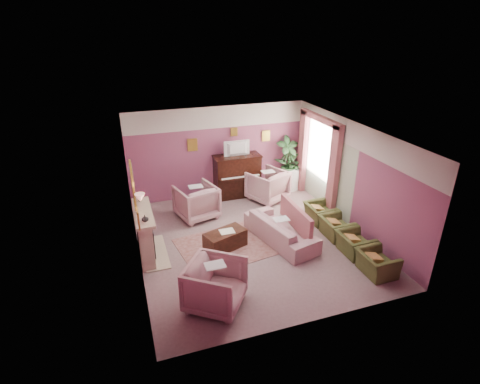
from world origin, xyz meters
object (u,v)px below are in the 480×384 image
object	(u,v)px
piano	(237,176)
olive_chair_b	(355,241)
television	(238,148)
olive_chair_c	(336,224)
olive_chair_a	(377,260)
floral_armchair_right	(268,184)
floral_armchair_front	(216,283)
olive_chair_d	(320,210)
side_table	(291,179)
floral_armchair_left	(196,200)
sofa	(281,225)
coffee_table	(225,240)

from	to	relation	value
piano	olive_chair_b	distance (m)	4.33
television	olive_chair_b	bearing A→B (deg)	-67.81
piano	olive_chair_c	bearing A→B (deg)	-63.14
olive_chair_a	olive_chair_c	size ratio (longest dim) A/B	1.00
floral_armchair_right	olive_chair_c	distance (m)	2.70
floral_armchair_front	olive_chair_d	xyz separation A→B (m)	(3.59, 2.33, -0.18)
olive_chair_b	side_table	distance (m)	3.95
olive_chair_a	floral_armchair_left	bearing A→B (deg)	129.50
sofa	olive_chair_b	bearing A→B (deg)	-37.41
floral_armchair_left	sofa	bearing A→B (deg)	-47.92
olive_chair_b	olive_chair_d	xyz separation A→B (m)	(0.00, 1.64, 0.00)
piano	side_table	size ratio (longest dim) A/B	2.00
television	olive_chair_a	distance (m)	5.19
olive_chair_b	floral_armchair_left	bearing A→B (deg)	136.41
piano	floral_armchair_right	bearing A→B (deg)	-38.61
floral_armchair_left	olive_chair_b	xyz separation A→B (m)	(3.14, -2.99, -0.18)
floral_armchair_left	floral_armchair_front	distance (m)	3.71
side_table	floral_armchair_left	bearing A→B (deg)	-164.25
floral_armchair_front	floral_armchair_left	bearing A→B (deg)	83.09
floral_armchair_front	olive_chair_b	xyz separation A→B (m)	(3.59, 0.69, -0.18)
olive_chair_c	piano	bearing A→B (deg)	116.86
television	floral_armchair_left	size ratio (longest dim) A/B	0.76
piano	television	xyz separation A→B (m)	(0.00, -0.05, 0.95)
piano	olive_chair_b	world-z (taller)	piano
television	sofa	size ratio (longest dim) A/B	0.37
sofa	olive_chair_d	distance (m)	1.53
coffee_table	floral_armchair_left	distance (m)	1.84
sofa	floral_armchair_left	size ratio (longest dim) A/B	2.02
sofa	floral_armchair_front	xyz separation A→B (m)	(-2.16, -1.78, 0.10)
coffee_table	floral_armchair_front	size ratio (longest dim) A/B	0.95
piano	floral_armchair_front	xyz separation A→B (m)	(-1.98, -4.69, -0.12)
olive_chair_b	floral_armchair_front	bearing A→B (deg)	-169.18
floral_armchair_left	olive_chair_a	world-z (taller)	floral_armchair_left
olive_chair_c	side_table	world-z (taller)	side_table
olive_chair_b	olive_chair_c	world-z (taller)	same
television	piano	bearing A→B (deg)	90.00
olive_chair_d	olive_chair_a	bearing A→B (deg)	-90.00
olive_chair_a	olive_chair_d	bearing A→B (deg)	90.00
piano	olive_chair_d	distance (m)	2.88
piano	olive_chair_a	bearing A→B (deg)	-71.52
television	olive_chair_d	world-z (taller)	television
piano	olive_chair_b	bearing A→B (deg)	-68.06
television	coffee_table	bearing A→B (deg)	-114.07
floral_armchair_left	side_table	world-z (taller)	floral_armchair_left
television	side_table	xyz separation A→B (m)	(1.84, -0.01, -1.25)
sofa	side_table	xyz separation A→B (m)	(1.65, 2.85, -0.08)
television	olive_chair_c	size ratio (longest dim) A/B	0.99
olive_chair_b	sofa	bearing A→B (deg)	142.59
piano	side_table	distance (m)	1.86
floral_armchair_left	piano	bearing A→B (deg)	33.48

